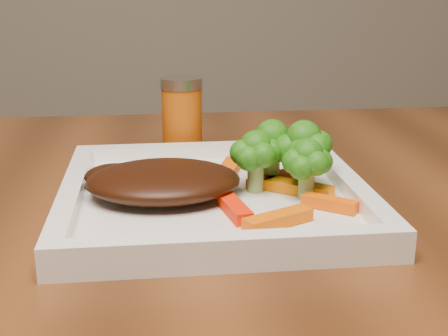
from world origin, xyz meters
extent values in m
cube|color=white|center=(0.07, -0.03, 0.76)|extent=(0.27, 0.27, 0.01)
ellipsoid|color=#331407|center=(0.03, -0.03, 0.78)|extent=(0.14, 0.11, 0.03)
cube|color=#E85F03|center=(0.12, -0.11, 0.77)|extent=(0.06, 0.04, 0.01)
cube|color=#F25503|center=(0.17, -0.07, 0.77)|extent=(0.05, 0.04, 0.01)
cube|color=#F92204|center=(0.08, -0.08, 0.77)|extent=(0.02, 0.06, 0.01)
cube|color=#E65803|center=(0.09, 0.03, 0.77)|extent=(0.03, 0.06, 0.01)
cube|color=orange|center=(0.15, -0.03, 0.77)|extent=(0.06, 0.05, 0.01)
cube|color=red|center=(0.13, -0.01, 0.77)|extent=(0.05, 0.04, 0.01)
cylinder|color=#AF4A09|center=(0.05, 0.15, 0.80)|extent=(0.06, 0.06, 0.09)
camera|label=1|loc=(0.02, -0.56, 0.95)|focal=50.00mm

